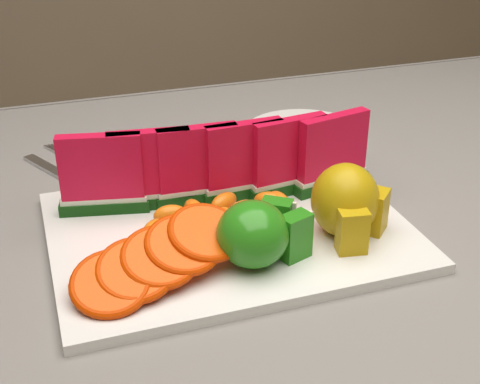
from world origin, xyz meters
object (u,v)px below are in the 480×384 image
apple_cluster (259,233)px  fork (61,172)px  platter (229,230)px  side_plate (303,133)px  pear_cluster (347,203)px

apple_cluster → fork: size_ratio=0.57×
platter → side_plate: (0.20, 0.24, -0.00)m
apple_cluster → pear_cluster: size_ratio=1.11×
apple_cluster → fork: 0.35m
apple_cluster → fork: apple_cluster is taller
pear_cluster → side_plate: 0.31m
apple_cluster → fork: (-0.18, 0.30, -0.04)m
platter → apple_cluster: bearing=-83.9°
fork → pear_cluster: bearing=-44.2°
platter → side_plate: bearing=50.6°
side_plate → fork: side_plate is taller
pear_cluster → fork: size_ratio=0.52×
apple_cluster → side_plate: 0.37m
platter → side_plate: size_ratio=2.15×
platter → apple_cluster: apple_cluster is taller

